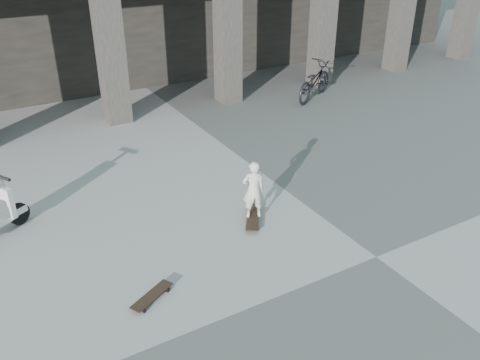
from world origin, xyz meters
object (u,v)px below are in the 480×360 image
bicycle (314,81)px  longboard (253,217)px  skateboard_spare (152,296)px  child (253,190)px

bicycle → longboard: bearing=104.9°
skateboard_spare → child: size_ratio=0.68×
longboard → bicycle: size_ratio=0.44×
longboard → child: 0.60m
longboard → child: size_ratio=0.83×
skateboard_spare → bicycle: bearing=11.1°
longboard → bicycle: 7.56m
bicycle → child: bearing=104.9°
longboard → skateboard_spare: bearing=149.1°
longboard → bicycle: bicycle is taller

